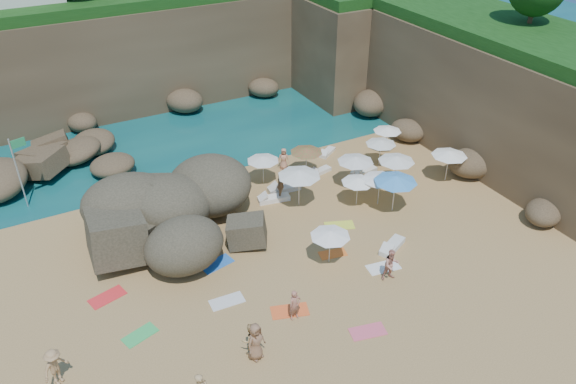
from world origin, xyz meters
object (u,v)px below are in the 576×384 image
person_stand_1 (250,339)px  person_stand_5 (198,208)px  rock_outcrop (178,239)px  person_stand_4 (284,159)px  flag_pole (18,164)px  parasol_2 (388,129)px  parasol_1 (263,158)px  person_stand_3 (281,186)px  lounger_0 (320,171)px  person_stand_2 (188,186)px  parasol_0 (299,173)px

person_stand_1 → person_stand_5: person_stand_5 is taller
rock_outcrop → person_stand_4: 9.73m
rock_outcrop → person_stand_5: person_stand_5 is taller
flag_pole → parasol_2: (23.08, -4.42, -1.19)m
parasol_2 → person_stand_4: (-7.53, 1.18, -0.95)m
parasol_1 → person_stand_1: 14.11m
person_stand_3 → person_stand_4: person_stand_3 is taller
lounger_0 → person_stand_1: person_stand_1 is taller
person_stand_2 → person_stand_4: person_stand_4 is taller
flag_pole → person_stand_4: size_ratio=3.03×
flag_pole → parasol_1: bearing=-17.4°
parasol_0 → person_stand_5: size_ratio=1.47×
person_stand_3 → person_stand_5: size_ratio=1.05×
person_stand_3 → person_stand_5: 5.22m
person_stand_4 → person_stand_5: 7.75m
person_stand_3 → flag_pole: bearing=93.6°
parasol_1 → parasol_2: 9.53m
parasol_1 → person_stand_2: (-4.78, 0.77, -1.04)m
rock_outcrop → person_stand_2: size_ratio=5.44×
person_stand_3 → rock_outcrop: bearing=126.5°
person_stand_4 → lounger_0: bearing=-12.2°
person_stand_2 → parasol_2: bearing=-161.8°
rock_outcrop → flag_pole: flag_pole is taller
person_stand_4 → person_stand_5: size_ratio=0.86×
rock_outcrop → lounger_0: rock_outcrop is taller
flag_pole → person_stand_1: flag_pole is taller
person_stand_3 → person_stand_4: size_ratio=1.23×
parasol_1 → person_stand_3: (0.09, -2.22, -0.86)m
parasol_2 → lounger_0: size_ratio=1.23×
person_stand_1 → rock_outcrop: bearing=-89.3°
person_stand_3 → person_stand_5: (-5.22, 0.18, -0.05)m
parasol_1 → person_stand_1: parasol_1 is taller
flag_pole → person_stand_5: size_ratio=2.59×
lounger_0 → person_stand_5: size_ratio=0.91×
rock_outcrop → person_stand_4: size_ratio=5.35×
parasol_0 → person_stand_3: size_ratio=1.39×
parasol_1 → person_stand_3: bearing=-87.6°
lounger_0 → person_stand_2: 8.77m
person_stand_4 → person_stand_5: bearing=-127.3°
parasol_0 → rock_outcrop: bearing=178.6°
person_stand_2 → parasol_1: bearing=-167.2°
rock_outcrop → person_stand_5: bearing=33.4°
person_stand_2 → person_stand_3: bearing=170.5°
parasol_2 → person_stand_1: 20.32m
rock_outcrop → person_stand_3: (6.87, 0.91, 0.92)m
person_stand_1 → parasol_0: bearing=-129.3°
person_stand_3 → person_stand_5: bearing=116.9°
parasol_2 → flag_pole: bearing=169.2°
parasol_2 → person_stand_3: 9.69m
rock_outcrop → flag_pole: size_ratio=1.77×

